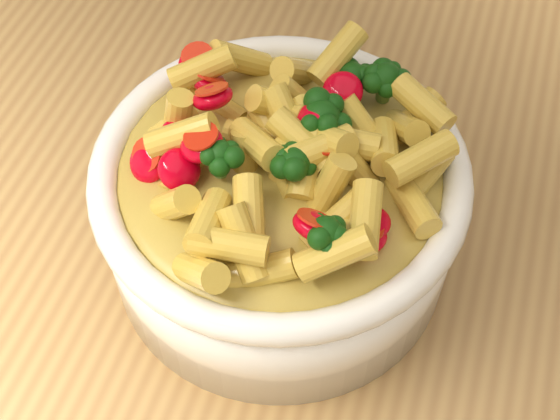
% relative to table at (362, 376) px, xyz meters
% --- Properties ---
extents(table, '(1.20, 0.80, 0.90)m').
position_rel_table_xyz_m(table, '(0.00, 0.00, 0.00)').
color(table, '#AF854B').
rests_on(table, ground).
extents(serving_bowl, '(0.22, 0.22, 0.10)m').
position_rel_table_xyz_m(serving_bowl, '(-0.07, 0.02, 0.15)').
color(serving_bowl, white).
rests_on(serving_bowl, table).
extents(pasta_salad, '(0.18, 0.18, 0.04)m').
position_rel_table_xyz_m(pasta_salad, '(-0.07, 0.02, 0.21)').
color(pasta_salad, '#F3CF4C').
rests_on(pasta_salad, serving_bowl).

